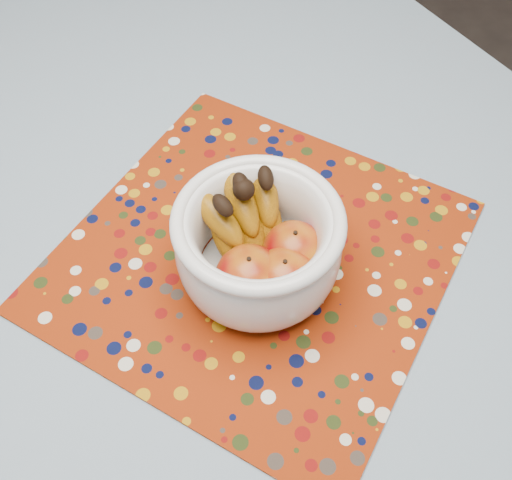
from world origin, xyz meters
The scene contains 4 objects.
table centered at (0.00, 0.00, 0.67)m, with size 1.20×1.20×0.75m.
tablecloth centered at (0.00, 0.00, 0.76)m, with size 1.32×1.32×0.01m, color slate.
placemat centered at (0.10, -0.10, 0.76)m, with size 0.46×0.46×0.00m, color maroon.
fruit_bowl centered at (0.09, -0.12, 0.83)m, with size 0.20×0.20×0.14m.
Camera 1 is at (-0.13, -0.47, 1.39)m, focal length 42.00 mm.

